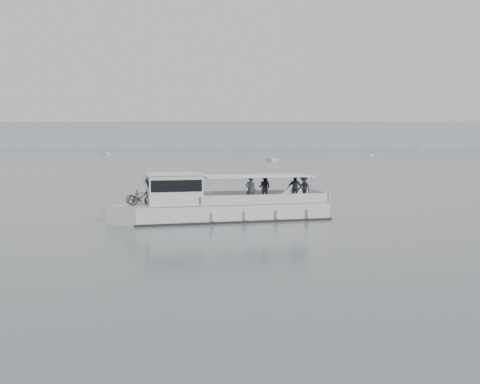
{
  "coord_description": "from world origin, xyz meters",
  "views": [
    {
      "loc": [
        2.16,
        -28.46,
        4.28
      ],
      "look_at": [
        0.33,
        1.76,
        1.6
      ],
      "focal_mm": 40.0,
      "sensor_mm": 36.0,
      "label": 1
    }
  ],
  "objects": [
    {
      "name": "moored_fleet",
      "position": [
        -8.72,
        161.75,
        0.36
      ],
      "size": [
        329.55,
        355.66,
        8.97
      ],
      "color": "silver",
      "rests_on": "ground"
    },
    {
      "name": "tour_boat",
      "position": [
        -1.21,
        1.43,
        0.86
      ],
      "size": [
        12.35,
        6.27,
        5.23
      ],
      "rotation": [
        0.0,
        0.0,
        0.31
      ],
      "color": "silver",
      "rests_on": "ground"
    },
    {
      "name": "headland",
      "position": [
        0.0,
        560.0,
        14.0
      ],
      "size": [
        1400.0,
        90.0,
        28.0
      ],
      "primitive_type": "cube",
      "color": "#939EA8",
      "rests_on": "ground"
    },
    {
      "name": "ground",
      "position": [
        0.0,
        0.0,
        0.0
      ],
      "size": [
        1400.0,
        1400.0,
        0.0
      ],
      "primitive_type": "plane",
      "color": "#566265",
      "rests_on": "ground"
    }
  ]
}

